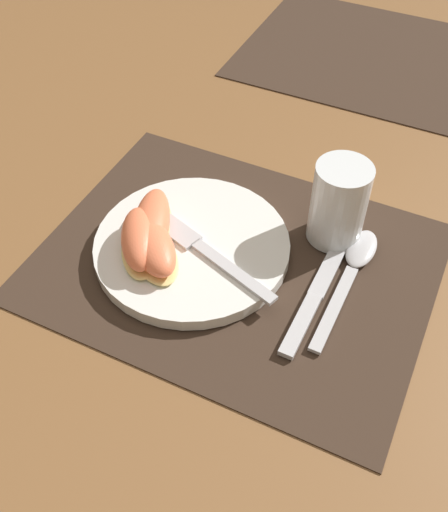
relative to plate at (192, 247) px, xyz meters
The scene contains 11 objects.
ground_plane 0.06m from the plate, ahead, with size 3.00×3.00×0.00m, color brown.
placemat 0.06m from the plate, ahead, with size 0.45×0.35×0.00m.
placemat_far 0.55m from the plate, 82.16° to the left, with size 0.45×0.35×0.00m.
plate is the anchor object (origin of this frame).
juice_glass 0.18m from the plate, 34.80° to the left, with size 0.07×0.07×0.10m.
knife 0.16m from the plate, ahead, with size 0.02×0.22×0.01m.
spoon 0.19m from the plate, 18.51° to the left, with size 0.03×0.19×0.01m.
fork 0.02m from the plate, 18.28° to the right, with size 0.19×0.08×0.00m.
citrus_wedge_0 0.05m from the plate, 163.62° to the right, with size 0.10×0.14×0.03m.
citrus_wedge_1 0.07m from the plate, 141.52° to the right, with size 0.09×0.11×0.04m.
citrus_wedge_2 0.05m from the plate, 131.16° to the right, with size 0.12×0.11×0.04m.
Camera 1 is at (0.19, -0.43, 0.53)m, focal length 42.00 mm.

